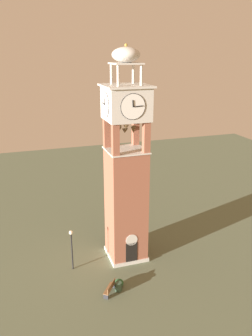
# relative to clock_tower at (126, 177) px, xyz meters

# --- Properties ---
(ground) EXTENTS (80.00, 80.00, 0.00)m
(ground) POSITION_rel_clock_tower_xyz_m (0.00, 0.00, -8.00)
(ground) COLOR #5B664C
(clock_tower) EXTENTS (3.84, 3.84, 19.19)m
(clock_tower) POSITION_rel_clock_tower_xyz_m (0.00, 0.00, 0.00)
(clock_tower) COLOR #93543D
(clock_tower) RESTS_ON ground
(park_bench) EXTENTS (1.32, 1.54, 0.95)m
(park_bench) POSITION_rel_clock_tower_xyz_m (-2.96, -4.85, -7.52)
(park_bench) COLOR brown
(park_bench) RESTS_ON ground
(lamp_post) EXTENTS (0.36, 0.36, 3.86)m
(lamp_post) POSITION_rel_clock_tower_xyz_m (-5.24, -0.61, -5.32)
(lamp_post) COLOR black
(lamp_post) RESTS_ON ground
(trash_bin) EXTENTS (0.52, 0.52, 0.80)m
(trash_bin) POSITION_rel_clock_tower_xyz_m (-2.22, -4.77, -7.60)
(trash_bin) COLOR #38513D
(trash_bin) RESTS_ON ground
(shrub_near_entry) EXTENTS (0.74, 0.74, 0.64)m
(shrub_near_entry) POSITION_rel_clock_tower_xyz_m (-2.00, -4.23, -7.68)
(shrub_near_entry) COLOR #28562D
(shrub_near_entry) RESTS_ON ground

